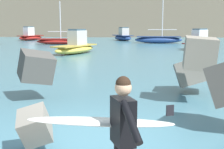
{
  "coord_description": "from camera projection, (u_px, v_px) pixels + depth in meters",
  "views": [
    {
      "loc": [
        0.79,
        -6.81,
        2.65
      ],
      "look_at": [
        0.36,
        0.5,
        1.4
      ],
      "focal_mm": 48.25,
      "sensor_mm": 36.0,
      "label": 1
    }
  ],
  "objects": [
    {
      "name": "ground_plane",
      "position": [
        96.0,
        135.0,
        7.2
      ],
      "size": [
        400.0,
        400.0,
        0.0
      ],
      "primitive_type": "plane",
      "color": "#42707F"
    },
    {
      "name": "surfer_with_board",
      "position": [
        118.0,
        131.0,
        3.88
      ],
      "size": [
        2.07,
        1.45,
        1.78
      ],
      "color": "black",
      "rests_on": "walkway_path"
    },
    {
      "name": "boat_far_centre",
      "position": [
        58.0,
        41.0,
        38.26
      ],
      "size": [
        5.44,
        1.91,
        5.35
      ],
      "color": "maroon",
      "rests_on": "ground"
    },
    {
      "name": "boat_mid_right",
      "position": [
        123.0,
        36.0,
        46.55
      ],
      "size": [
        3.75,
        4.93,
        2.05
      ],
      "color": "navy",
      "rests_on": "ground"
    },
    {
      "name": "boat_far_right",
      "position": [
        158.0,
        39.0,
        40.21
      ],
      "size": [
        6.32,
        1.55,
        7.64
      ],
      "color": "navy",
      "rests_on": "ground"
    },
    {
      "name": "breakwater_jetty",
      "position": [
        47.0,
        78.0,
        9.24
      ],
      "size": [
        30.65,
        7.65,
        2.25
      ],
      "color": "gray",
      "rests_on": "ground"
    },
    {
      "name": "boat_mid_centre",
      "position": [
        30.0,
        36.0,
        47.08
      ],
      "size": [
        3.79,
        4.7,
        2.15
      ],
      "color": "maroon",
      "rests_on": "ground"
    },
    {
      "name": "boat_near_centre",
      "position": [
        201.0,
        43.0,
        30.66
      ],
      "size": [
        4.82,
        4.9,
        2.13
      ],
      "color": "maroon",
      "rests_on": "ground"
    },
    {
      "name": "headland_bluff",
      "position": [
        161.0,
        3.0,
        73.91
      ],
      "size": [
        72.04,
        38.38,
        15.19
      ],
      "color": "#756651",
      "rests_on": "ground"
    },
    {
      "name": "boat_far_left",
      "position": [
        75.0,
        46.0,
        26.54
      ],
      "size": [
        3.82,
        5.33,
        2.14
      ],
      "color": "#EAC64C",
      "rests_on": "ground"
    }
  ]
}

